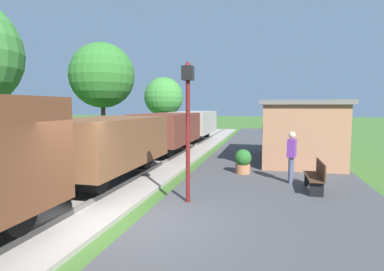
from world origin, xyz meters
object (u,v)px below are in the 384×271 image
object	(u,v)px
person_waiting	(291,155)
tree_field_left	(164,97)
station_hut	(298,131)
potted_planter	(243,161)
bench_down_platform	(291,139)
bench_near_hut	(316,176)
tree_trackside_far	(102,76)
lamp_post_near	(188,106)
freight_train	(139,137)

from	to	relation	value
person_waiting	tree_field_left	size ratio (longest dim) A/B	0.32
tree_field_left	station_hut	bearing A→B (deg)	-47.92
tree_field_left	potted_planter	bearing A→B (deg)	-61.36
bench_down_platform	tree_field_left	bearing A→B (deg)	147.19
bench_down_platform	potted_planter	distance (m)	8.68
bench_near_hut	tree_field_left	distance (m)	20.46
station_hut	tree_trackside_far	xyz separation A→B (m)	(-11.76, 3.01, 3.08)
bench_down_platform	lamp_post_near	size ratio (longest dim) A/B	0.41
tree_trackside_far	tree_field_left	distance (m)	8.88
bench_down_platform	potted_planter	bearing A→B (deg)	-105.50
bench_down_platform	tree_trackside_far	xyz separation A→B (m)	(-11.79, -1.88, 4.01)
potted_planter	lamp_post_near	world-z (taller)	lamp_post_near
bench_near_hut	freight_train	bearing A→B (deg)	158.55
bench_near_hut	bench_down_platform	bearing A→B (deg)	90.00
tree_trackside_far	tree_field_left	world-z (taller)	tree_trackside_far
tree_field_left	bench_near_hut	bearing A→B (deg)	-58.34
station_hut	tree_field_left	bearing A→B (deg)	132.08
station_hut	tree_trackside_far	distance (m)	12.52
person_waiting	tree_trackside_far	xyz separation A→B (m)	(-11.13, 7.60, 3.55)
freight_train	station_hut	bearing A→B (deg)	22.47
tree_field_left	tree_trackside_far	bearing A→B (deg)	-97.54
lamp_post_near	tree_trackside_far	world-z (taller)	tree_trackside_far
bench_down_platform	lamp_post_near	xyz separation A→B (m)	(-3.46, -12.29, 2.08)
potted_planter	lamp_post_near	distance (m)	4.59
freight_train	potted_planter	size ratio (longest dim) A/B	28.38
bench_down_platform	person_waiting	bearing A→B (deg)	-93.95
freight_train	tree_field_left	distance (m)	15.20
station_hut	bench_near_hut	world-z (taller)	station_hut
freight_train	lamp_post_near	bearing A→B (deg)	-53.78
person_waiting	lamp_post_near	size ratio (longest dim) A/B	0.46
person_waiting	potted_planter	size ratio (longest dim) A/B	1.87
tree_trackside_far	potted_planter	bearing A→B (deg)	-34.38
station_hut	bench_near_hut	xyz separation A→B (m)	(0.02, -5.49, -0.93)
station_hut	bench_near_hut	bearing A→B (deg)	-89.75
station_hut	potted_planter	xyz separation A→B (m)	(-2.29, -3.47, -0.93)
person_waiting	potted_planter	distance (m)	2.06
station_hut	potted_planter	distance (m)	4.26
station_hut	bench_down_platform	distance (m)	4.98
station_hut	bench_near_hut	distance (m)	5.57
bench_near_hut	lamp_post_near	xyz separation A→B (m)	(-3.46, -1.90, 2.08)
freight_train	bench_near_hut	distance (m)	7.37
station_hut	tree_trackside_far	bearing A→B (deg)	165.66
station_hut	lamp_post_near	bearing A→B (deg)	-114.94
tree_field_left	bench_down_platform	bearing A→B (deg)	-32.81
station_hut	lamp_post_near	world-z (taller)	lamp_post_near
potted_planter	bench_down_platform	bearing A→B (deg)	74.50
station_hut	bench_down_platform	xyz separation A→B (m)	(0.02, 4.89, -0.93)
potted_planter	person_waiting	bearing A→B (deg)	-34.04
bench_down_platform	potted_planter	size ratio (longest dim) A/B	1.64
freight_train	bench_down_platform	size ratio (longest dim) A/B	17.33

